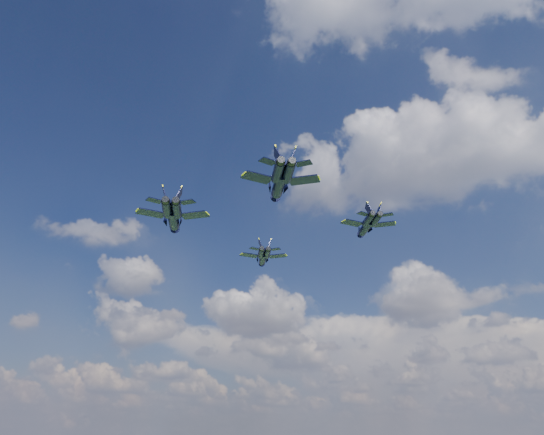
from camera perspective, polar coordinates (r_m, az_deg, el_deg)
The scene contains 4 objects.
jet_lead at distance 127.02m, azimuth -0.99°, elevation -4.42°, with size 11.02×13.97×3.47m.
jet_left at distance 105.45m, azimuth -10.54°, elevation -0.21°, with size 14.14×17.22×4.33m.
jet_right at distance 109.99m, azimuth 10.01°, elevation -1.07°, with size 11.27×13.96×3.49m.
jet_slot at distance 92.17m, azimuth 0.73°, elevation 3.45°, with size 13.70×16.65×4.19m.
Camera 1 is at (49.51, -80.38, 15.59)m, focal length 35.00 mm.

